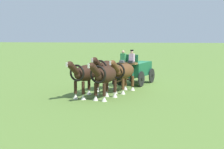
# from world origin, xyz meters

# --- Properties ---
(ground_plane) EXTENTS (220.00, 220.00, 0.00)m
(ground_plane) POSITION_xyz_m (0.00, 0.00, 0.00)
(ground_plane) COLOR olive
(show_wagon) EXTENTS (5.57, 2.78, 2.65)m
(show_wagon) POSITION_xyz_m (0.17, -0.06, 1.13)
(show_wagon) COLOR #195B38
(show_wagon) RESTS_ON ground
(draft_horse_rear_near) EXTENTS (3.13, 1.64, 2.20)m
(draft_horse_rear_near) POSITION_xyz_m (3.69, -0.61, 1.33)
(draft_horse_rear_near) COLOR brown
(draft_horse_rear_near) RESTS_ON ground
(draft_horse_rear_off) EXTENTS (2.89, 1.56, 2.32)m
(draft_horse_rear_off) POSITION_xyz_m (3.25, -1.84, 1.44)
(draft_horse_rear_off) COLOR #331E14
(draft_horse_rear_off) RESTS_ON ground
(draft_horse_lead_near) EXTENTS (2.92, 1.58, 2.25)m
(draft_horse_lead_near) POSITION_xyz_m (6.14, -1.48, 1.37)
(draft_horse_lead_near) COLOR #331E14
(draft_horse_lead_near) RESTS_ON ground
(draft_horse_lead_off) EXTENTS (3.14, 1.63, 2.27)m
(draft_horse_lead_off) POSITION_xyz_m (5.71, -2.70, 1.40)
(draft_horse_lead_off) COLOR #331E14
(draft_horse_lead_off) RESTS_ON ground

